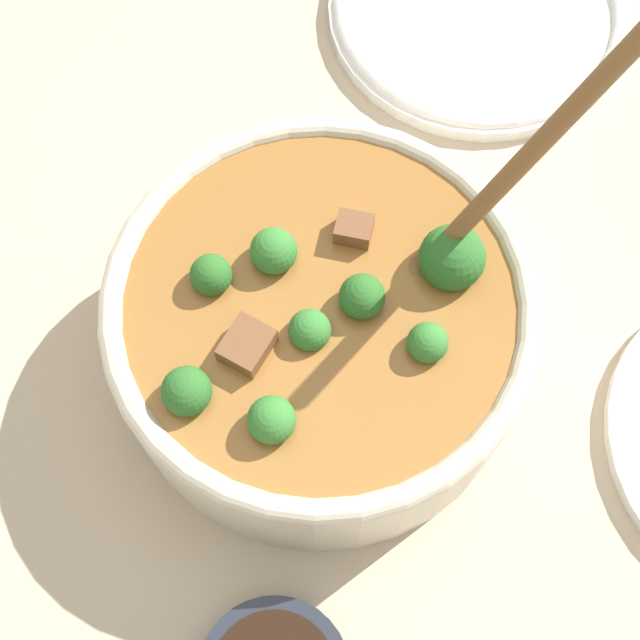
% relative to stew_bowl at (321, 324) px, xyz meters
% --- Properties ---
extents(ground_plane, '(4.00, 4.00, 0.00)m').
position_rel_stew_bowl_xyz_m(ground_plane, '(-0.00, 0.00, -0.06)').
color(ground_plane, '#C6B293').
extents(stew_bowl, '(0.31, 0.28, 0.29)m').
position_rel_stew_bowl_xyz_m(stew_bowl, '(0.00, 0.00, 0.00)').
color(stew_bowl, beige).
rests_on(stew_bowl, ground_plane).
extents(empty_plate, '(0.25, 0.25, 0.02)m').
position_rel_stew_bowl_xyz_m(empty_plate, '(0.31, 0.13, -0.05)').
color(empty_plate, white).
rests_on(empty_plate, ground_plane).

